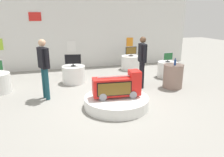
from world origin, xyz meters
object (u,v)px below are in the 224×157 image
Objects in this scene: main_display_pedestal at (116,102)px; display_pedestal_left_rear at (131,63)px; side_table_round at (173,76)px; tv_on_far_right at (168,57)px; tv_on_left_rear at (131,51)px; shopper_browsing_rear at (44,65)px; bottle_on_side_table at (175,62)px; display_pedestal_far_right at (167,69)px; tv_on_right_rear at (73,60)px; display_pedestal_right_rear at (74,74)px; shopper_browsing_near_truck at (142,58)px; novelty_firetruck_tv at (118,87)px.

main_display_pedestal is 4.21m from display_pedestal_left_rear.
tv_on_far_right is at bearing 67.95° from side_table_round.
tv_on_left_rear is 0.31× the size of shopper_browsing_rear.
display_pedestal_left_rear is 3.60× the size of bottle_on_side_table.
display_pedestal_left_rear is at bearing 119.78° from display_pedestal_far_right.
tv_on_right_rear is (-0.83, 2.47, 0.70)m from main_display_pedestal.
display_pedestal_far_right is 1.30m from side_table_round.
display_pedestal_far_right is (3.59, -0.29, 0.00)m from display_pedestal_right_rear.
shopper_browsing_near_truck reaches higher than display_pedestal_left_rear.
display_pedestal_left_rear is 1.90m from tv_on_far_right.
tv_on_left_rear is at bearing 119.86° from display_pedestal_far_right.
main_display_pedestal is at bearing -141.62° from display_pedestal_far_right.
bottle_on_side_table is (-0.51, -1.30, 0.58)m from display_pedestal_far_right.
novelty_firetruck_tv is at bearing -141.25° from display_pedestal_far_right.
tv_on_right_rear is 3.46m from bottle_on_side_table.
display_pedestal_far_right is 1.51m from bottle_on_side_table.
shopper_browsing_near_truck is at bearing 46.31° from novelty_firetruck_tv.
tv_on_left_rear is 4.49m from shopper_browsing_rear.
novelty_firetruck_tv is 4.21m from display_pedestal_left_rear.
side_table_round is (-0.48, -1.20, 0.10)m from display_pedestal_far_right.
side_table_round is 0.47× the size of shopper_browsing_near_truck.
bottle_on_side_table is (0.39, -2.88, 0.58)m from display_pedestal_left_rear.
display_pedestal_right_rear is 3.60m from display_pedestal_far_right.
side_table_round reaches higher than display_pedestal_right_rear.
bottle_on_side_table is 0.14× the size of shopper_browsing_rear.
display_pedestal_left_rear is 3.03m from tv_on_right_rear.
side_table_round is at bearing -2.05° from shopper_browsing_rear.
main_display_pedestal is 2.53m from bottle_on_side_table.
tv_on_right_rear reaches higher than side_table_round.
display_pedestal_left_rear is at bearing 35.99° from shopper_browsing_rear.
tv_on_left_rear is 1.89m from display_pedestal_far_right.
tv_on_far_right is 1.35m from side_table_round.
main_display_pedestal is 2.02m from shopper_browsing_near_truck.
shopper_browsing_rear is at bearing -125.16° from display_pedestal_right_rear.
side_table_round is at bearing -81.39° from display_pedestal_left_rear.
shopper_browsing_near_truck is (-0.57, -2.46, 0.69)m from display_pedestal_left_rear.
display_pedestal_left_rear reaches higher than main_display_pedestal.
shopper_browsing_near_truck is (1.29, 1.31, 0.85)m from main_display_pedestal.
tv_on_far_right is at bearing 13.03° from shopper_browsing_rear.
tv_on_right_rear is 0.71× the size of side_table_round.
shopper_browsing_near_truck is at bearing 45.55° from main_display_pedestal.
main_display_pedestal is 3.04× the size of tv_on_right_rear.
display_pedestal_far_right is at bearing 38.38° from main_display_pedestal.
novelty_firetruck_tv reaches higher than display_pedestal_far_right.
tv_on_left_rear is 2.98m from tv_on_right_rear.
side_table_round is at bearing 23.44° from main_display_pedestal.
display_pedestal_far_right is (3.59, -0.28, -0.54)m from tv_on_right_rear.
bottle_on_side_table is at bearing -27.24° from display_pedestal_right_rear.
display_pedestal_left_rear is 1.62× the size of tv_on_left_rear.
main_display_pedestal is 1.00× the size of shopper_browsing_near_truck.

